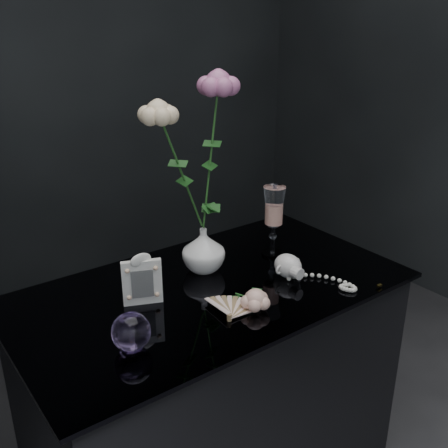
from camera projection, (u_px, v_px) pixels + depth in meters
table at (212, 400)px, 1.55m from camera, size 1.05×0.58×0.76m
vase at (204, 250)px, 1.47m from camera, size 0.14×0.14×0.13m
wine_glass at (274, 222)px, 1.55m from camera, size 0.07×0.07×0.22m
picture_frame at (142, 279)px, 1.30m from camera, size 0.13×0.11×0.14m
paperweight at (131, 332)px, 1.13m from camera, size 0.09×0.09×0.09m
paper_fan at (229, 317)px, 1.25m from camera, size 0.25×0.22×0.02m
loose_rose at (256, 300)px, 1.29m from camera, size 0.15×0.18×0.06m
pearl_jar at (288, 265)px, 1.45m from camera, size 0.25×0.26×0.07m
roses at (196, 151)px, 1.36m from camera, size 0.29×0.13×0.48m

